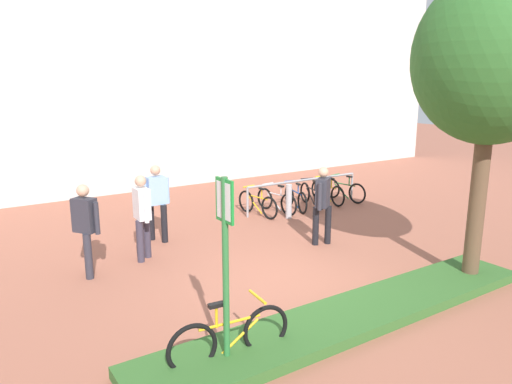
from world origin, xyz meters
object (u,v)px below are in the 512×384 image
(person_shirt_blue, at_px, (157,198))
(person_suited_navy, at_px, (323,201))
(parking_sign_post, at_px, (225,247))
(bike_rack_cluster, at_px, (303,196))
(bike_at_sign, at_px, (231,337))
(bollard_steel, at_px, (289,201))
(tree_sidewalk, at_px, (493,59))
(person_shirt_white, at_px, (142,212))
(person_suited_dark, at_px, (86,225))

(person_shirt_blue, height_order, person_suited_navy, same)
(parking_sign_post, distance_m, bike_rack_cluster, 8.05)
(bike_at_sign, bearing_deg, bollard_steel, 46.82)
(bike_at_sign, bearing_deg, tree_sidewalk, -1.26)
(person_suited_navy, bearing_deg, person_shirt_blue, 143.50)
(parking_sign_post, height_order, person_shirt_white, parking_sign_post)
(bike_rack_cluster, bearing_deg, tree_sidewalk, -96.92)
(person_suited_dark, bearing_deg, person_shirt_white, 12.26)
(person_shirt_white, bearing_deg, parking_sign_post, -96.24)
(person_suited_navy, bearing_deg, bike_rack_cluster, 58.74)
(person_suited_dark, bearing_deg, bike_rack_cluster, 14.93)
(tree_sidewalk, distance_m, bike_at_sign, 6.02)
(bike_rack_cluster, xyz_separation_m, bollard_steel, (-0.99, -0.63, 0.10))
(person_suited_dark, xyz_separation_m, person_suited_navy, (4.74, -0.97, 0.00))
(parking_sign_post, xyz_separation_m, bollard_steel, (4.68, 4.95, -1.14))
(bollard_steel, xyz_separation_m, person_suited_dark, (-5.38, -1.07, 0.53))
(parking_sign_post, height_order, person_suited_dark, parking_sign_post)
(tree_sidewalk, relative_size, person_suited_navy, 3.07)
(tree_sidewalk, xyz_separation_m, bollard_steel, (-0.31, 5.00, -3.39))
(bike_rack_cluster, xyz_separation_m, person_shirt_white, (-5.22, -1.45, 0.64))
(tree_sidewalk, height_order, bollard_steel, tree_sidewalk)
(person_shirt_white, bearing_deg, person_shirt_blue, 54.53)
(bollard_steel, relative_size, person_shirt_white, 0.52)
(tree_sidewalk, bearing_deg, bike_at_sign, 178.74)
(bollard_steel, bearing_deg, bike_rack_cluster, 32.43)
(bike_rack_cluster, xyz_separation_m, person_suited_navy, (-1.62, -2.67, 0.64))
(parking_sign_post, height_order, bike_rack_cluster, parking_sign_post)
(bike_rack_cluster, distance_m, person_shirt_blue, 4.62)
(tree_sidewalk, distance_m, bollard_steel, 6.05)
(person_suited_dark, bearing_deg, bollard_steel, 11.24)
(parking_sign_post, xyz_separation_m, person_suited_navy, (4.05, 2.91, -0.60))
(tree_sidewalk, bearing_deg, person_shirt_blue, 126.99)
(bike_rack_cluster, relative_size, person_suited_dark, 2.19)
(bike_at_sign, bearing_deg, parking_sign_post, -146.22)
(parking_sign_post, bearing_deg, bike_rack_cluster, 44.55)
(person_suited_dark, distance_m, person_suited_navy, 4.84)
(tree_sidewalk, xyz_separation_m, parking_sign_post, (-4.99, 0.05, -2.25))
(bollard_steel, distance_m, person_shirt_white, 4.34)
(tree_sidewalk, bearing_deg, bike_rack_cluster, 83.08)
(parking_sign_post, xyz_separation_m, bike_at_sign, (0.09, 0.06, -1.24))
(tree_sidewalk, relative_size, person_suited_dark, 3.07)
(bollard_steel, xyz_separation_m, person_suited_navy, (-0.63, -2.04, 0.53))
(person_shirt_blue, relative_size, person_suited_dark, 1.00)
(bike_at_sign, distance_m, person_suited_dark, 3.96)
(bike_at_sign, relative_size, person_suited_dark, 0.98)
(person_shirt_white, relative_size, person_suited_navy, 1.00)
(person_shirt_white, bearing_deg, person_suited_dark, -167.74)
(tree_sidewalk, xyz_separation_m, person_shirt_blue, (-3.86, 5.13, -2.86))
(bollard_steel, bearing_deg, person_suited_navy, -107.19)
(parking_sign_post, distance_m, bike_at_sign, 1.24)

